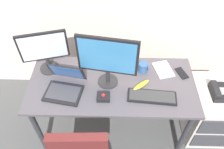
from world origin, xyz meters
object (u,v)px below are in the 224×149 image
object	(u,v)px
file_cabinet	(208,111)
trackball_mouse	(103,97)
keyboard	(152,97)
cell_phone	(182,73)
banana	(141,85)
monitor_main	(107,59)
coffee_mug	(143,67)
paper_notepad	(163,70)
desk_phone	(220,92)
laptop	(65,85)
monitor_side	(44,49)

from	to	relation	value
file_cabinet	trackball_mouse	size ratio (longest dim) A/B	5.65
keyboard	cell_phone	distance (m)	0.42
file_cabinet	banana	size ratio (longest dim) A/B	3.27
monitor_main	keyboard	distance (m)	0.50
coffee_mug	file_cabinet	bearing A→B (deg)	-13.43
monitor_main	paper_notepad	bearing A→B (deg)	17.18
desk_phone	keyboard	xyz separation A→B (m)	(-0.63, -0.13, 0.07)
monitor_main	desk_phone	bearing A→B (deg)	-2.30
coffee_mug	cell_phone	bearing A→B (deg)	-3.87
trackball_mouse	coffee_mug	bearing A→B (deg)	42.70
coffee_mug	monitor_main	bearing A→B (deg)	-156.20
monitor_main	laptop	xyz separation A→B (m)	(-0.37, -0.09, -0.24)
coffee_mug	paper_notepad	size ratio (longest dim) A/B	0.46
cell_phone	banana	size ratio (longest dim) A/B	0.75
paper_notepad	cell_phone	size ratio (longest dim) A/B	1.46
monitor_side	paper_notepad	bearing A→B (deg)	0.37
desk_phone	keyboard	distance (m)	0.65
cell_phone	file_cabinet	bearing A→B (deg)	-44.19
desk_phone	monitor_main	xyz separation A→B (m)	(-1.01, 0.04, 0.35)
desk_phone	coffee_mug	size ratio (longest dim) A/B	2.09
laptop	banana	distance (m)	0.66
keyboard	paper_notepad	world-z (taller)	keyboard
laptop	banana	xyz separation A→B (m)	(0.66, 0.04, -0.03)
laptop	monitor_side	bearing A→B (deg)	127.80
keyboard	cell_phone	world-z (taller)	keyboard
cell_phone	monitor_main	bearing A→B (deg)	168.45
file_cabinet	laptop	size ratio (longest dim) A/B	1.74
coffee_mug	banana	size ratio (longest dim) A/B	0.50
coffee_mug	paper_notepad	distance (m)	0.20
desk_phone	keyboard	world-z (taller)	keyboard
monitor_side	file_cabinet	bearing A→B (deg)	-6.41
laptop	paper_notepad	xyz separation A→B (m)	(0.88, 0.25, -0.05)
laptop	trackball_mouse	xyz separation A→B (m)	(0.34, -0.09, -0.03)
monitor_main	cell_phone	world-z (taller)	monitor_main
monitor_main	keyboard	size ratio (longest dim) A/B	1.19
trackball_mouse	cell_phone	world-z (taller)	trackball_mouse
monitor_main	laptop	distance (m)	0.45
monitor_main	cell_phone	size ratio (longest dim) A/B	3.52
cell_phone	trackball_mouse	bearing A→B (deg)	-178.42
laptop	cell_phone	xyz separation A→B (m)	(1.05, 0.21, -0.05)
desk_phone	coffee_mug	xyz separation A→B (m)	(-0.69, 0.18, 0.11)
monitor_side	paper_notepad	size ratio (longest dim) A/B	2.00
monitor_side	monitor_main	bearing A→B (deg)	-15.39
monitor_main	paper_notepad	distance (m)	0.61
paper_notepad	laptop	bearing A→B (deg)	-164.11
coffee_mug	banana	world-z (taller)	coffee_mug
monitor_side	keyboard	distance (m)	1.01
laptop	file_cabinet	bearing A→B (deg)	2.78
cell_phone	monitor_side	bearing A→B (deg)	157.02
trackball_mouse	cell_phone	xyz separation A→B (m)	(0.71, 0.30, -0.02)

